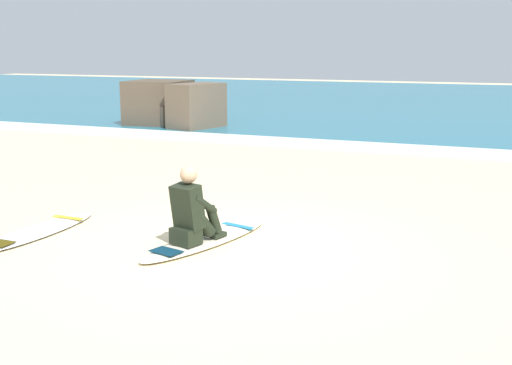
% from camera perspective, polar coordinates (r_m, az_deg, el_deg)
% --- Properties ---
extents(ground_plane, '(80.00, 80.00, 0.00)m').
position_cam_1_polar(ground_plane, '(8.01, -2.54, -5.72)').
color(ground_plane, beige).
extents(sea, '(80.00, 28.00, 0.10)m').
position_cam_1_polar(sea, '(29.29, 16.35, 6.69)').
color(sea, teal).
rests_on(sea, ground).
extents(breaking_foam, '(80.00, 0.90, 0.11)m').
position_cam_1_polar(breaking_foam, '(15.83, 10.55, 3.03)').
color(breaking_foam, white).
rests_on(breaking_foam, ground).
extents(surfboard_main, '(1.04, 2.34, 0.08)m').
position_cam_1_polar(surfboard_main, '(8.24, -4.33, -4.99)').
color(surfboard_main, '#EFE5C6').
rests_on(surfboard_main, ground).
extents(surfer_seated, '(0.50, 0.76, 0.95)m').
position_cam_1_polar(surfer_seated, '(7.94, -5.59, -2.66)').
color(surfer_seated, black).
rests_on(surfer_seated, surfboard_main).
extents(surfboard_spare_near, '(0.55, 2.17, 0.08)m').
position_cam_1_polar(surfboard_spare_near, '(9.05, -18.52, -4.05)').
color(surfboard_spare_near, silver).
rests_on(surfboard_spare_near, ground).
extents(rock_outcrop_distant, '(3.17, 3.66, 1.40)m').
position_cam_1_polar(rock_outcrop_distant, '(20.18, -7.34, 6.60)').
color(rock_outcrop_distant, brown).
rests_on(rock_outcrop_distant, ground).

